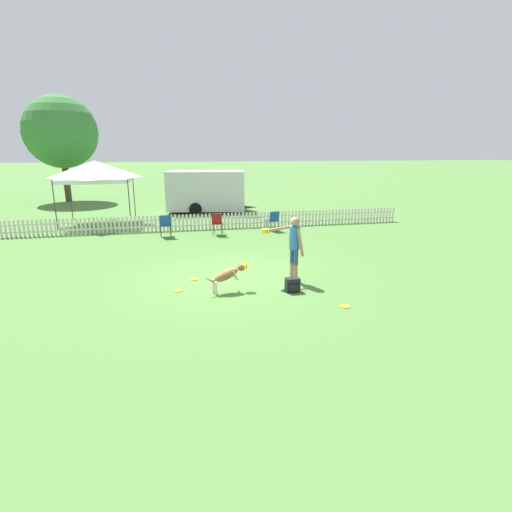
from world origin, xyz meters
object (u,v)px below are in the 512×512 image
at_px(leaping_dog, 228,274).
at_px(frisbee_near_handler, 178,291).
at_px(handler_person, 293,241).
at_px(frisbee_near_dog, 345,306).
at_px(frisbee_midfield, 194,279).
at_px(backpack_on_grass, 293,285).
at_px(folding_chair_blue_left, 273,219).
at_px(equipment_trailer, 206,190).
at_px(folding_chair_green_right, 217,222).
at_px(canopy_tent_main, 95,171).
at_px(folding_chair_center, 165,224).
at_px(tree_left_grove, 61,132).

height_order(leaping_dog, frisbee_near_handler, leaping_dog).
height_order(handler_person, frisbee_near_dog, handler_person).
bearing_deg(frisbee_near_handler, frisbee_near_dog, -27.44).
bearing_deg(frisbee_midfield, frisbee_near_dog, -40.71).
xyz_separation_m(frisbee_near_handler, backpack_on_grass, (2.81, -0.67, 0.16)).
height_order(folding_chair_blue_left, equipment_trailer, equipment_trailer).
relative_size(handler_person, frisbee_near_handler, 8.30).
bearing_deg(folding_chair_blue_left, handler_person, 66.26).
xyz_separation_m(leaping_dog, frisbee_near_handler, (-1.23, 0.32, -0.44)).
height_order(frisbee_near_dog, folding_chair_green_right, folding_chair_green_right).
height_order(leaping_dog, frisbee_near_dog, leaping_dog).
distance_m(leaping_dog, canopy_tent_main, 12.24).
relative_size(frisbee_midfield, canopy_tent_main, 0.07).
distance_m(leaping_dog, folding_chair_green_right, 7.04).
bearing_deg(folding_chair_center, equipment_trailer, -113.16).
height_order(handler_person, canopy_tent_main, canopy_tent_main).
distance_m(frisbee_near_handler, frisbee_midfield, 0.97).
bearing_deg(folding_chair_blue_left, leaping_dog, 53.97).
relative_size(handler_person, frisbee_near_dog, 8.30).
relative_size(frisbee_near_handler, tree_left_grove, 0.03).
distance_m(handler_person, frisbee_midfield, 2.90).
distance_m(handler_person, tree_left_grove, 22.81).
bearing_deg(leaping_dog, equipment_trailer, 162.87).
relative_size(folding_chair_center, canopy_tent_main, 0.29).
relative_size(folding_chair_blue_left, tree_left_grove, 0.13).
height_order(frisbee_near_handler, equipment_trailer, equipment_trailer).
height_order(backpack_on_grass, folding_chair_green_right, folding_chair_green_right).
xyz_separation_m(frisbee_near_dog, folding_chair_blue_left, (0.71, 8.93, 0.52)).
relative_size(frisbee_near_handler, canopy_tent_main, 0.07).
bearing_deg(frisbee_near_dog, folding_chair_green_right, 101.83).
xyz_separation_m(equipment_trailer, tree_left_grove, (-8.91, 7.07, 3.39)).
bearing_deg(frisbee_midfield, folding_chair_blue_left, 57.64).
bearing_deg(tree_left_grove, canopy_tent_main, -70.36).
relative_size(handler_person, leaping_dog, 1.50).
distance_m(frisbee_near_handler, equipment_trailer, 13.56).
bearing_deg(backpack_on_grass, equipment_trailer, 92.83).
distance_m(frisbee_near_handler, backpack_on_grass, 2.90).
relative_size(frisbee_near_handler, equipment_trailer, 0.04).
relative_size(handler_person, folding_chair_center, 1.89).
xyz_separation_m(frisbee_near_dog, equipment_trailer, (-1.55, 15.24, 1.22)).
height_order(backpack_on_grass, folding_chair_center, folding_chair_center).
bearing_deg(equipment_trailer, folding_chair_blue_left, -60.18).
bearing_deg(leaping_dog, frisbee_midfield, -160.08).
height_order(frisbee_near_handler, folding_chair_center, folding_chair_center).
bearing_deg(frisbee_near_handler, backpack_on_grass, -13.34).
distance_m(folding_chair_center, equipment_trailer, 7.03).
bearing_deg(folding_chair_green_right, equipment_trailer, -75.78).
xyz_separation_m(frisbee_midfield, tree_left_grove, (-7.26, 19.55, 4.61)).
bearing_deg(frisbee_near_dog, folding_chair_center, 114.35).
bearing_deg(folding_chair_green_right, canopy_tent_main, -21.95).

